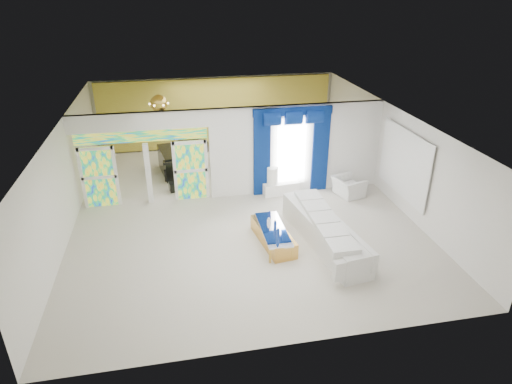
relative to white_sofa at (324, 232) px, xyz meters
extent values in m
plane|color=#B7AF9E|center=(-1.93, 2.53, -0.36)|extent=(12.00, 12.00, 0.00)
cube|color=white|center=(0.22, 3.53, 1.14)|extent=(5.70, 0.18, 3.00)
cube|color=white|center=(-4.78, 3.53, 2.36)|extent=(4.30, 0.18, 0.55)
cube|color=#994C3F|center=(-6.20, 3.53, 0.64)|extent=(0.95, 0.04, 2.00)
cube|color=#994C3F|center=(-3.35, 3.53, 0.64)|extent=(0.95, 0.04, 2.00)
cube|color=#994C3F|center=(-4.78, 3.53, 1.89)|extent=(4.00, 0.05, 0.35)
cube|color=white|center=(-0.03, 3.43, 1.09)|extent=(1.00, 0.02, 2.30)
cube|color=#04134B|center=(-1.03, 3.40, 1.04)|extent=(0.55, 0.10, 2.80)
cube|color=#04134B|center=(0.97, 3.40, 1.04)|extent=(0.55, 0.10, 2.80)
cube|color=#04134B|center=(-0.03, 3.40, 2.46)|extent=(2.60, 0.12, 0.25)
cube|color=white|center=(3.01, 1.53, 1.19)|extent=(0.04, 2.70, 1.90)
cube|color=#AF8A2A|center=(-1.93, 8.43, 1.14)|extent=(9.70, 0.12, 2.90)
cube|color=silver|center=(0.00, 0.00, 0.00)|extent=(1.37, 3.91, 0.73)
cube|color=gold|center=(-1.35, 0.30, -0.15)|extent=(0.93, 2.02, 0.43)
cube|color=white|center=(-0.38, 3.29, -0.16)|extent=(1.26, 0.52, 0.41)
cylinder|color=white|center=(-0.68, 3.29, 0.33)|extent=(0.36, 0.36, 0.58)
imported|color=silver|center=(1.81, 2.77, -0.05)|extent=(1.07, 1.15, 0.63)
cube|color=black|center=(-3.65, 5.87, 0.09)|extent=(1.64, 1.99, 0.90)
cube|color=black|center=(-3.65, 4.27, -0.21)|extent=(0.95, 0.50, 0.30)
cube|color=#A38951|center=(-6.64, 5.99, 0.04)|extent=(0.65, 0.61, 0.82)
sphere|color=gold|center=(-4.23, 5.93, 2.29)|extent=(0.60, 0.60, 0.60)
cylinder|color=navy|center=(-1.30, 0.26, 0.19)|extent=(0.08, 0.08, 0.24)
cylinder|color=white|center=(-1.39, 0.63, 0.12)|extent=(0.11, 0.11, 0.11)
cylinder|color=navy|center=(-1.34, -0.19, 0.19)|extent=(0.09, 0.09, 0.25)
cylinder|color=navy|center=(-1.31, 0.93, 0.15)|extent=(0.08, 0.08, 0.17)
camera|label=1|loc=(-3.81, -9.85, 6.19)|focal=31.02mm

